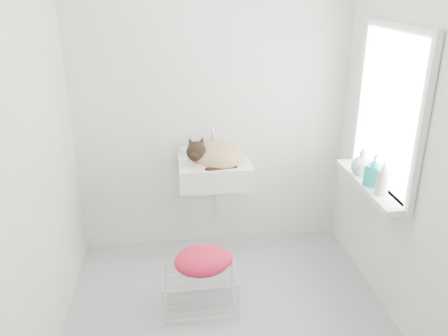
{
  "coord_description": "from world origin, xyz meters",
  "views": [
    {
      "loc": [
        -0.34,
        -2.54,
        2.13
      ],
      "look_at": [
        0.03,
        0.5,
        0.88
      ],
      "focal_mm": 36.77,
      "sensor_mm": 36.0,
      "label": 1
    }
  ],
  "objects": [
    {
      "name": "wire_rack",
      "position": [
        -0.18,
        0.08,
        0.15
      ],
      "size": [
        0.49,
        0.35,
        0.29
      ],
      "primitive_type": "cube",
      "rotation": [
        0.0,
        0.0,
        -0.0
      ],
      "color": "silver",
      "rests_on": "floor"
    },
    {
      "name": "windowsill",
      "position": [
        1.01,
        0.2,
        0.83
      ],
      "size": [
        0.16,
        0.88,
        0.04
      ],
      "primitive_type": "cube",
      "color": "white",
      "rests_on": "right_wall"
    },
    {
      "name": "cat",
      "position": [
        -0.0,
        0.72,
        0.89
      ],
      "size": [
        0.46,
        0.38,
        0.28
      ],
      "rotation": [
        0.0,
        0.0,
        -0.07
      ],
      "color": "tan",
      "rests_on": "sink"
    },
    {
      "name": "sink",
      "position": [
        -0.02,
        0.74,
        0.85
      ],
      "size": [
        0.55,
        0.48,
        0.22
      ],
      "primitive_type": "cube",
      "color": "white",
      "rests_on": "back_wall"
    },
    {
      "name": "window_frame",
      "position": [
        1.07,
        0.2,
        1.35
      ],
      "size": [
        0.04,
        0.9,
        1.1
      ],
      "primitive_type": "cube",
      "color": "white",
      "rests_on": "right_wall"
    },
    {
      "name": "window_glass",
      "position": [
        1.09,
        0.2,
        1.35
      ],
      "size": [
        0.01,
        0.8,
        1.0
      ],
      "primitive_type": "cube",
      "color": "white",
      "rests_on": "right_wall"
    },
    {
      "name": "faucet",
      "position": [
        -0.02,
        0.92,
        0.99
      ],
      "size": [
        0.2,
        0.14,
        0.2
      ],
      "primitive_type": null,
      "color": "silver",
      "rests_on": "sink"
    },
    {
      "name": "back_wall",
      "position": [
        0.0,
        1.0,
        1.25
      ],
      "size": [
        2.2,
        0.02,
        2.5
      ],
      "primitive_type": "cube",
      "color": "white",
      "rests_on": "ground"
    },
    {
      "name": "left_wall",
      "position": [
        -1.1,
        0.0,
        1.25
      ],
      "size": [
        0.02,
        2.0,
        2.5
      ],
      "primitive_type": "cube",
      "color": "white",
      "rests_on": "ground"
    },
    {
      "name": "bottle_b",
      "position": [
        1.0,
        0.15,
        0.85
      ],
      "size": [
        0.14,
        0.14,
        0.21
      ],
      "primitive_type": "imported",
      "rotation": [
        0.0,
        0.0,
        2.36
      ],
      "color": "teal",
      "rests_on": "windowsill"
    },
    {
      "name": "towel",
      "position": [
        -0.16,
        0.09,
        0.32
      ],
      "size": [
        0.42,
        0.33,
        0.16
      ],
      "primitive_type": "ellipsoid",
      "rotation": [
        0.0,
        0.0,
        0.13
      ],
      "color": "#D83A00",
      "rests_on": "wire_rack"
    },
    {
      "name": "right_wall",
      "position": [
        1.1,
        0.0,
        1.25
      ],
      "size": [
        0.02,
        2.0,
        2.5
      ],
      "primitive_type": "cube",
      "color": "white",
      "rests_on": "ground"
    },
    {
      "name": "bottle_c",
      "position": [
        1.0,
        0.34,
        0.85
      ],
      "size": [
        0.2,
        0.2,
        0.19
      ],
      "primitive_type": "imported",
      "rotation": [
        0.0,
        0.0,
        2.12
      ],
      "color": "silver",
      "rests_on": "windowsill"
    },
    {
      "name": "bottle_a",
      "position": [
        1.0,
        0.01,
        0.85
      ],
      "size": [
        0.1,
        0.1,
        0.19
      ],
      "primitive_type": "imported",
      "rotation": [
        0.0,
        0.0,
        5.57
      ],
      "color": "beige",
      "rests_on": "windowsill"
    },
    {
      "name": "floor",
      "position": [
        0.0,
        0.0,
        0.0
      ],
      "size": [
        2.2,
        2.0,
        0.02
      ],
      "primitive_type": "cube",
      "color": "#A2A7AB",
      "rests_on": "ground"
    }
  ]
}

